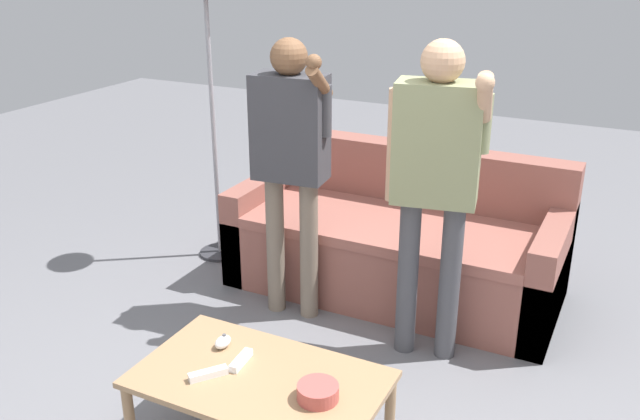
% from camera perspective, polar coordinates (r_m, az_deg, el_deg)
% --- Properties ---
extents(ground_plane, '(12.00, 12.00, 0.00)m').
position_cam_1_polar(ground_plane, '(3.19, -1.03, -17.10)').
color(ground_plane, slate).
extents(couch, '(1.92, 0.85, 0.83)m').
position_cam_1_polar(couch, '(4.14, 6.46, -2.72)').
color(couch, brown).
rests_on(couch, ground).
extents(coffee_table, '(0.98, 0.58, 0.39)m').
position_cam_1_polar(coffee_table, '(2.81, -5.04, -14.39)').
color(coffee_table, '#997551').
rests_on(coffee_table, ground).
extents(snack_bowl, '(0.16, 0.16, 0.06)m').
position_cam_1_polar(snack_bowl, '(2.65, -0.18, -14.93)').
color(snack_bowl, '#B24C47').
rests_on(snack_bowl, coffee_table).
extents(game_remote_nunchuk, '(0.06, 0.09, 0.05)m').
position_cam_1_polar(game_remote_nunchuk, '(2.97, -8.09, -10.82)').
color(game_remote_nunchuk, white).
rests_on(game_remote_nunchuk, coffee_table).
extents(floor_lamp, '(0.30, 0.30, 1.90)m').
position_cam_1_polar(floor_lamp, '(4.29, -9.46, 16.25)').
color(floor_lamp, '#2D2D33').
rests_on(floor_lamp, ground).
extents(player_right, '(0.50, 0.35, 1.59)m').
position_cam_1_polar(player_right, '(3.23, 9.63, 3.47)').
color(player_right, '#47474C').
rests_on(player_right, ground).
extents(player_left, '(0.47, 0.30, 1.54)m').
position_cam_1_polar(player_left, '(3.60, -2.48, 5.12)').
color(player_left, '#756656').
rests_on(player_left, ground).
extents(game_remote_wand_near, '(0.12, 0.14, 0.03)m').
position_cam_1_polar(game_remote_wand_near, '(2.80, -9.31, -13.32)').
color(game_remote_wand_near, white).
rests_on(game_remote_wand_near, coffee_table).
extents(game_remote_wand_far, '(0.05, 0.15, 0.03)m').
position_cam_1_polar(game_remote_wand_far, '(2.86, -6.60, -12.33)').
color(game_remote_wand_far, white).
rests_on(game_remote_wand_far, coffee_table).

